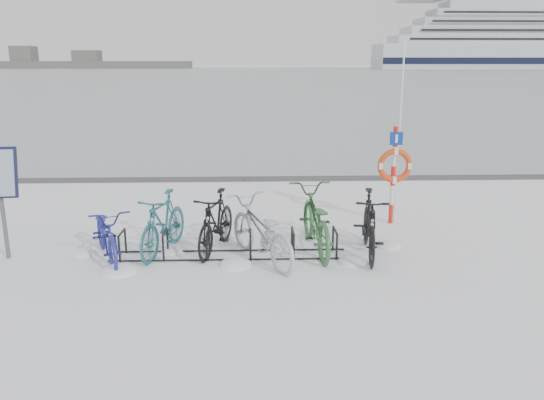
# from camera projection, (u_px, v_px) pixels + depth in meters

# --- Properties ---
(ground) EXTENTS (900.00, 900.00, 0.00)m
(ground) POSITION_uv_depth(u_px,v_px,m) (230.00, 256.00, 9.04)
(ground) COLOR white
(ground) RESTS_ON ground
(ice_sheet) EXTENTS (400.00, 298.00, 0.02)m
(ice_sheet) POSITION_uv_depth(u_px,v_px,m) (252.00, 73.00, 158.91)
(ice_sheet) COLOR #93A0A6
(ice_sheet) RESTS_ON ground
(quay_edge) EXTENTS (400.00, 0.25, 0.10)m
(quay_edge) POSITION_uv_depth(u_px,v_px,m) (239.00, 179.00, 14.73)
(quay_edge) COLOR #3F3F42
(quay_edge) RESTS_ON ground
(bike_rack) EXTENTS (4.00, 0.48, 0.46)m
(bike_rack) POSITION_uv_depth(u_px,v_px,m) (229.00, 246.00, 9.00)
(bike_rack) COLOR black
(bike_rack) RESTS_ON ground
(lifebuoy_station) EXTENTS (0.69, 0.21, 3.60)m
(lifebuoy_station) POSITION_uv_depth(u_px,v_px,m) (395.00, 166.00, 10.53)
(lifebuoy_station) COLOR red
(lifebuoy_station) RESTS_ON ground
(cruise_ferry) EXTENTS (124.87, 23.58, 41.03)m
(cruise_ferry) POSITION_uv_depth(u_px,v_px,m) (516.00, 43.00, 234.21)
(cruise_ferry) COLOR silver
(cruise_ferry) RESTS_ON ground
(shoreline) EXTENTS (180.00, 12.00, 9.50)m
(shoreline) POSITION_uv_depth(u_px,v_px,m) (0.00, 63.00, 255.66)
(shoreline) COLOR #4E4E4E
(shoreline) RESTS_ON ground
(bike_0) EXTENTS (1.32, 1.93, 0.96)m
(bike_0) POSITION_uv_depth(u_px,v_px,m) (107.00, 231.00, 8.84)
(bike_0) COLOR navy
(bike_0) RESTS_ON ground
(bike_1) EXTENTS (0.96, 1.88, 1.09)m
(bike_1) POSITION_uv_depth(u_px,v_px,m) (163.00, 221.00, 9.14)
(bike_1) COLOR #205B65
(bike_1) RESTS_ON ground
(bike_2) EXTENTS (0.95, 1.87, 1.08)m
(bike_2) POSITION_uv_depth(u_px,v_px,m) (216.00, 220.00, 9.23)
(bike_2) COLOR black
(bike_2) RESTS_ON ground
(bike_3) EXTENTS (1.58, 2.17, 1.08)m
(bike_3) POSITION_uv_depth(u_px,v_px,m) (261.00, 229.00, 8.73)
(bike_3) COLOR #AAAEB2
(bike_3) RESTS_ON ground
(bike_4) EXTENTS (0.92, 2.22, 1.14)m
(bike_4) POSITION_uv_depth(u_px,v_px,m) (315.00, 218.00, 9.26)
(bike_4) COLOR #306334
(bike_4) RESTS_ON ground
(bike_5) EXTENTS (0.76, 1.93, 1.13)m
(bike_5) POSITION_uv_depth(u_px,v_px,m) (369.00, 223.00, 9.01)
(bike_5) COLOR black
(bike_5) RESTS_ON ground
(snow_drifts) EXTENTS (5.80, 1.78, 0.20)m
(snow_drifts) POSITION_uv_depth(u_px,v_px,m) (235.00, 259.00, 8.92)
(snow_drifts) COLOR white
(snow_drifts) RESTS_ON ground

